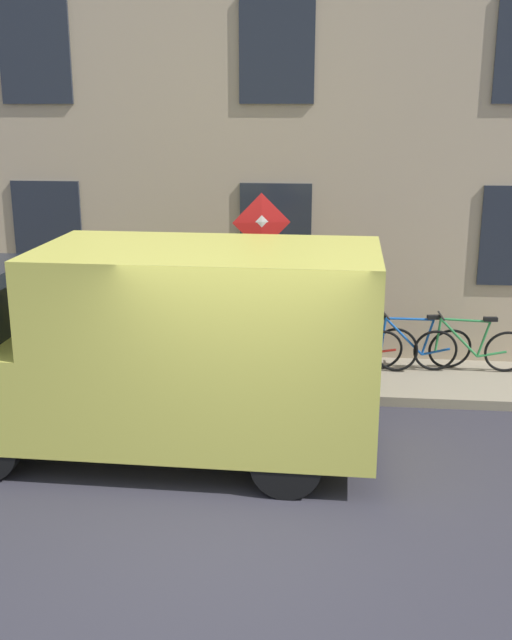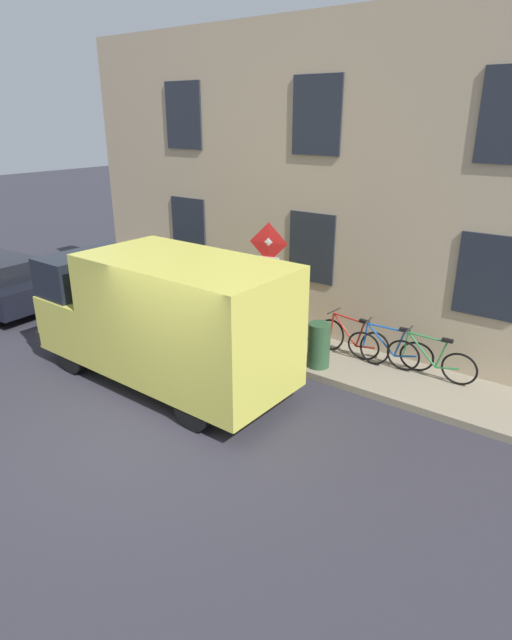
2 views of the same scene
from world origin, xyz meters
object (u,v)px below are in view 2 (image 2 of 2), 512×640
object	(u,v)px
sign_post_stacked	(268,279)
bicycle_blue	(389,349)
bicycle_green	(430,360)
pedestrian	(214,287)
litter_bin	(319,345)
bicycle_red	(352,339)
delivery_van	(164,316)

from	to	relation	value
sign_post_stacked	bicycle_blue	world-z (taller)	sign_post_stacked
bicycle_green	pedestrian	size ratio (longest dim) A/B	1.00
litter_bin	bicycle_green	bearing A→B (deg)	-67.19
sign_post_stacked	bicycle_red	distance (m)	2.14
bicycle_green	bicycle_red	bearing A→B (deg)	-2.77
sign_post_stacked	bicycle_green	distance (m)	3.45
delivery_van	bicycle_red	xyz separation A→B (m)	(2.87, -2.44, -0.82)
delivery_van	bicycle_red	bearing A→B (deg)	-129.38
sign_post_stacked	delivery_van	bearing A→B (deg)	152.03
bicycle_blue	bicycle_green	bearing A→B (deg)	171.48
delivery_van	sign_post_stacked	bearing A→B (deg)	-117.00
bicycle_green	bicycle_red	distance (m)	1.63
delivery_van	bicycle_red	distance (m)	3.85
bicycle_red	sign_post_stacked	bearing A→B (deg)	39.09
sign_post_stacked	delivery_van	distance (m)	2.20
bicycle_red	litter_bin	world-z (taller)	litter_bin
delivery_van	bicycle_red	size ratio (longest dim) A/B	3.13
delivery_van	bicycle_green	size ratio (longest dim) A/B	3.13
bicycle_green	litter_bin	world-z (taller)	litter_bin
bicycle_green	bicycle_blue	xyz separation A→B (m)	(-0.00, 0.82, 0.00)
bicycle_blue	sign_post_stacked	bearing A→B (deg)	14.65
delivery_van	litter_bin	world-z (taller)	delivery_van
bicycle_blue	pedestrian	xyz separation A→B (m)	(-0.33, 4.23, 0.56)
bicycle_blue	bicycle_red	distance (m)	0.82
bicycle_green	bicycle_red	xyz separation A→B (m)	(0.00, 1.63, 0.00)
bicycle_green	bicycle_blue	size ratio (longest dim) A/B	1.00
bicycle_blue	litter_bin	xyz separation A→B (m)	(-0.81, 1.12, 0.08)
bicycle_blue	litter_bin	bearing A→B (deg)	27.44
sign_post_stacked	litter_bin	size ratio (longest dim) A/B	2.93
bicycle_red	pedestrian	bearing A→B (deg)	10.64
litter_bin	bicycle_red	bearing A→B (deg)	-20.32
pedestrian	bicycle_red	bearing A→B (deg)	138.99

